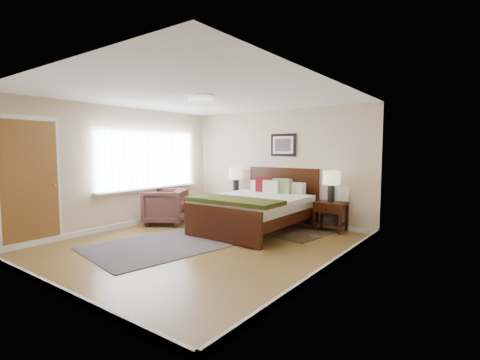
% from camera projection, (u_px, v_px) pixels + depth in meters
% --- Properties ---
extents(floor, '(5.00, 5.00, 0.00)m').
position_uv_depth(floor, '(202.00, 245.00, 5.93)').
color(floor, olive).
rests_on(floor, ground).
extents(back_wall, '(4.50, 0.04, 2.50)m').
position_uv_depth(back_wall, '(277.00, 166.00, 7.82)').
color(back_wall, '#CAB492').
rests_on(back_wall, ground).
extents(front_wall, '(4.50, 0.04, 2.50)m').
position_uv_depth(front_wall, '(46.00, 183.00, 3.82)').
color(front_wall, '#CAB492').
rests_on(front_wall, ground).
extents(left_wall, '(0.04, 5.00, 2.50)m').
position_uv_depth(left_wall, '(121.00, 168.00, 7.15)').
color(left_wall, '#CAB492').
rests_on(left_wall, ground).
extents(right_wall, '(0.04, 5.00, 2.50)m').
position_uv_depth(right_wall, '(330.00, 178.00, 4.49)').
color(right_wall, '#CAB492').
rests_on(right_wall, ground).
extents(ceiling, '(4.50, 5.00, 0.02)m').
position_uv_depth(ceiling, '(201.00, 96.00, 5.71)').
color(ceiling, white).
rests_on(ceiling, back_wall).
extents(window, '(0.11, 2.72, 1.32)m').
position_uv_depth(window, '(150.00, 161.00, 7.67)').
color(window, silver).
rests_on(window, left_wall).
extents(door, '(0.06, 1.00, 2.18)m').
position_uv_depth(door, '(30.00, 183.00, 5.75)').
color(door, silver).
rests_on(door, ground).
extents(ceil_fixture, '(0.44, 0.44, 0.08)m').
position_uv_depth(ceil_fixture, '(201.00, 98.00, 5.72)').
color(ceil_fixture, white).
rests_on(ceil_fixture, ceiling).
extents(bed, '(1.83, 2.23, 1.20)m').
position_uv_depth(bed, '(256.00, 203.00, 6.91)').
color(bed, '#341307').
rests_on(bed, ground).
extents(wall_art, '(0.62, 0.05, 0.50)m').
position_uv_depth(wall_art, '(283.00, 145.00, 7.66)').
color(wall_art, black).
rests_on(wall_art, back_wall).
extents(nightstand_left, '(0.48, 0.43, 0.57)m').
position_uv_depth(nightstand_left, '(235.00, 199.00, 8.28)').
color(nightstand_left, '#341307').
rests_on(nightstand_left, ground).
extents(nightstand_right, '(0.58, 0.44, 0.58)m').
position_uv_depth(nightstand_right, '(330.00, 213.00, 6.89)').
color(nightstand_right, '#341307').
rests_on(nightstand_right, ground).
extents(lamp_left, '(0.34, 0.34, 0.61)m').
position_uv_depth(lamp_left, '(236.00, 176.00, 8.25)').
color(lamp_left, black).
rests_on(lamp_left, nightstand_left).
extents(lamp_right, '(0.34, 0.34, 0.61)m').
position_uv_depth(lamp_right, '(331.00, 181.00, 6.85)').
color(lamp_right, black).
rests_on(lamp_right, nightstand_right).
extents(armchair, '(1.14, 1.13, 0.76)m').
position_uv_depth(armchair, '(165.00, 206.00, 7.58)').
color(armchair, brown).
rests_on(armchair, ground).
extents(rug_persian, '(2.09, 2.64, 0.01)m').
position_uv_depth(rug_persian, '(162.00, 245.00, 5.86)').
color(rug_persian, '#0D1B44').
rests_on(rug_persian, ground).
extents(rug_navy, '(0.86, 1.17, 0.01)m').
position_uv_depth(rug_navy, '(303.00, 235.00, 6.59)').
color(rug_navy, black).
rests_on(rug_navy, ground).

